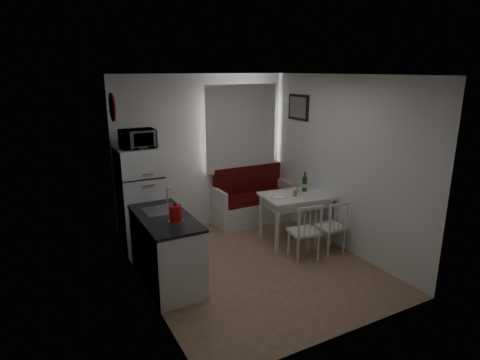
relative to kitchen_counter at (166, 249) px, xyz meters
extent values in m
cube|color=#8B634A|center=(1.20, -0.16, -0.46)|extent=(3.00, 3.50, 0.02)
cube|color=white|center=(1.20, -0.16, 2.14)|extent=(3.00, 3.50, 0.02)
cube|color=white|center=(1.20, 1.59, 0.84)|extent=(3.00, 0.02, 2.60)
cube|color=white|center=(1.20, -1.91, 0.84)|extent=(3.00, 0.02, 2.60)
cube|color=white|center=(-0.30, -0.16, 0.84)|extent=(0.02, 3.50, 2.60)
cube|color=white|center=(2.70, -0.16, 0.84)|extent=(0.02, 3.50, 2.60)
cube|color=white|center=(1.90, 1.56, 1.17)|extent=(1.22, 0.06, 1.47)
cube|color=white|center=(1.90, 1.49, 1.22)|extent=(1.35, 0.02, 1.50)
cube|color=white|center=(0.00, -0.01, -0.03)|extent=(0.60, 1.30, 0.86)
cube|color=black|center=(0.00, -0.01, 0.43)|extent=(0.62, 1.32, 0.03)
cube|color=#99999E|center=(0.02, 0.24, 0.39)|extent=(0.40, 0.40, 0.10)
cylinder|color=silver|center=(0.18, 0.42, 0.57)|extent=(0.02, 0.02, 0.26)
cylinder|color=navy|center=(-0.27, 1.29, 1.69)|extent=(0.03, 0.40, 0.40)
cube|color=black|center=(2.67, 0.94, 1.59)|extent=(0.04, 0.52, 0.42)
cube|color=white|center=(2.03, 1.32, -0.26)|extent=(1.40, 0.54, 0.39)
cube|color=#540C0B|center=(2.03, 1.32, 0.00)|extent=(1.33, 0.49, 0.13)
cube|color=#540C0B|center=(2.03, 1.53, 0.30)|extent=(1.33, 0.11, 0.49)
cube|color=white|center=(2.21, 0.29, 0.29)|extent=(1.11, 0.84, 0.04)
cube|color=white|center=(2.21, 0.29, 0.21)|extent=(0.99, 0.73, 0.12)
cylinder|color=white|center=(2.21, 0.29, -0.09)|extent=(0.06, 0.06, 0.73)
cube|color=white|center=(1.96, -0.28, -0.05)|extent=(0.45, 0.44, 0.04)
cube|color=white|center=(1.96, -0.45, 0.18)|extent=(0.38, 0.10, 0.42)
cube|color=white|center=(2.45, -0.28, -0.07)|extent=(0.39, 0.37, 0.04)
cube|color=white|center=(2.45, -0.44, 0.15)|extent=(0.36, 0.05, 0.40)
cube|color=white|center=(0.02, 1.24, 0.32)|extent=(0.62, 0.62, 1.56)
imported|color=white|center=(0.02, 1.19, 1.24)|extent=(0.49, 0.33, 0.27)
cylinder|color=#B60E0F|center=(0.05, -0.28, 0.56)|extent=(0.18, 0.18, 0.24)
cylinder|color=orange|center=(2.16, 0.24, 0.36)|extent=(0.06, 0.06, 0.10)
cylinder|color=#82C9DD|center=(2.29, 0.34, 0.36)|extent=(0.06, 0.06, 0.10)
cylinder|color=white|center=(1.91, 0.31, 0.32)|extent=(0.26, 0.26, 0.02)
camera|label=1|loc=(-1.38, -4.57, 2.21)|focal=30.00mm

